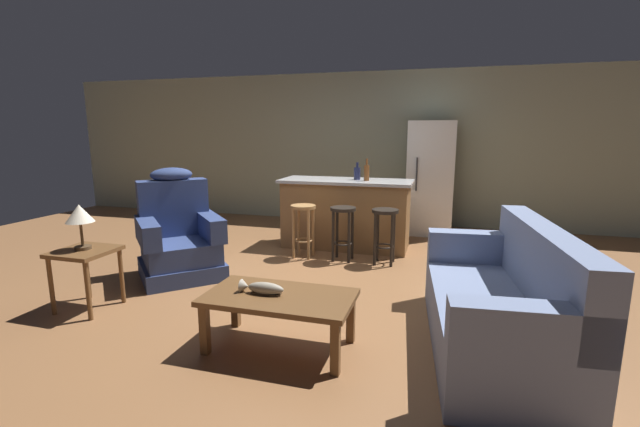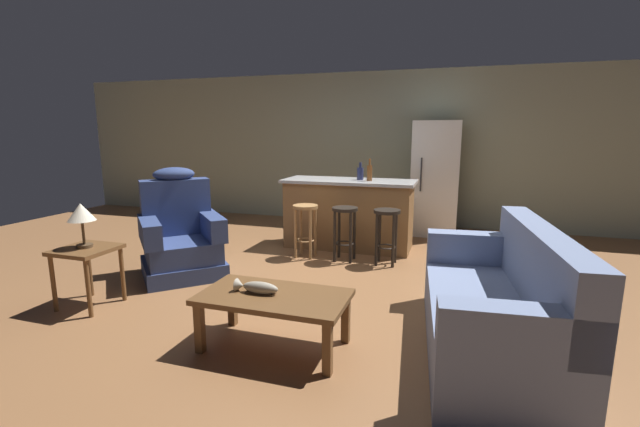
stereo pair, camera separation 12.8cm
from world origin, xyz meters
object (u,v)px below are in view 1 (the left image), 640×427
(coffee_table, at_px, (279,302))
(recliner_near_lamp, at_px, (179,238))
(bar_stool_right, at_px, (385,226))
(bottle_tall_green, at_px, (367,172))
(table_lamp, at_px, (80,216))
(bar_stool_middle, at_px, (343,224))
(bar_stool_left, at_px, (303,221))
(refrigerator, at_px, (430,178))
(couch, at_px, (502,306))
(bottle_short_amber, at_px, (357,173))
(kitchen_island, at_px, (346,213))
(fish_figurine, at_px, (262,288))
(end_table, at_px, (85,260))

(coffee_table, relative_size, recliner_near_lamp, 0.92)
(bar_stool_right, height_order, bottle_tall_green, bottle_tall_green)
(coffee_table, distance_m, table_lamp, 2.04)
(bar_stool_middle, bearing_deg, table_lamp, -132.17)
(bar_stool_left, relative_size, refrigerator, 0.39)
(recliner_near_lamp, height_order, bar_stool_right, recliner_near_lamp)
(couch, xyz_separation_m, bar_stool_left, (-2.16, 1.86, 0.13))
(bar_stool_middle, xyz_separation_m, bar_stool_right, (0.52, 0.00, 0.00))
(bar_stool_left, xyz_separation_m, bottle_short_amber, (0.56, 0.68, 0.57))
(couch, bearing_deg, bottle_short_amber, -63.34)
(coffee_table, distance_m, kitchen_island, 2.93)
(recliner_near_lamp, xyz_separation_m, bottle_short_amber, (1.68, 1.73, 0.62))
(kitchen_island, bearing_deg, fish_figurine, -89.31)
(bar_stool_left, distance_m, bottle_short_amber, 1.04)
(kitchen_island, bearing_deg, couch, -54.91)
(table_lamp, relative_size, bar_stool_middle, 0.60)
(kitchen_island, bearing_deg, bar_stool_right, -44.96)
(recliner_near_lamp, distance_m, end_table, 1.09)
(couch, bearing_deg, bar_stool_left, -46.39)
(table_lamp, bearing_deg, bar_stool_right, 40.92)
(couch, bearing_deg, bottle_tall_green, -64.91)
(end_table, distance_m, bar_stool_left, 2.52)
(end_table, xyz_separation_m, bottle_tall_green, (2.07, 2.70, 0.60))
(couch, bearing_deg, refrigerator, -85.43)
(couch, height_order, bar_stool_right, couch)
(bar_stool_right, bearing_deg, bottle_short_amber, 125.79)
(fish_figurine, relative_size, bottle_tall_green, 1.14)
(fish_figurine, xyz_separation_m, refrigerator, (1.05, 4.14, 0.42))
(couch, relative_size, bottle_short_amber, 8.29)
(table_lamp, distance_m, bar_stool_left, 2.55)
(fish_figurine, bearing_deg, couch, 14.77)
(bottle_short_amber, bearing_deg, bottle_tall_green, -29.62)
(bottle_tall_green, distance_m, bottle_short_amber, 0.17)
(bar_stool_middle, distance_m, refrigerator, 2.11)
(couch, height_order, bar_stool_left, couch)
(recliner_near_lamp, bearing_deg, bottle_tall_green, 87.59)
(couch, distance_m, recliner_near_lamp, 3.38)
(kitchen_island, height_order, bar_stool_left, kitchen_island)
(bar_stool_right, height_order, bottle_short_amber, bottle_short_amber)
(bar_stool_right, bearing_deg, bottle_tall_green, 119.97)
(fish_figurine, xyz_separation_m, bottle_tall_green, (0.25, 2.91, 0.60))
(bar_stool_left, bearing_deg, bottle_short_amber, 50.55)
(table_lamp, xyz_separation_m, bar_stool_left, (1.39, 2.11, -0.40))
(coffee_table, relative_size, couch, 0.56)
(bar_stool_right, bearing_deg, table_lamp, -139.08)
(end_table, height_order, bar_stool_middle, bar_stool_middle)
(coffee_table, xyz_separation_m, bottle_tall_green, (0.12, 2.89, 0.70))
(recliner_near_lamp, bearing_deg, bar_stool_left, 88.68)
(coffee_table, height_order, refrigerator, refrigerator)
(bottle_tall_green, bearing_deg, fish_figurine, -94.98)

